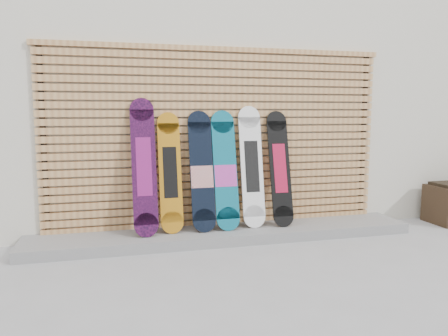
{
  "coord_description": "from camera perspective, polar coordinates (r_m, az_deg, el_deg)",
  "views": [
    {
      "loc": [
        -1.44,
        -4.25,
        1.51
      ],
      "look_at": [
        -0.14,
        0.75,
        0.85
      ],
      "focal_mm": 35.0,
      "sensor_mm": 36.0,
      "label": 1
    }
  ],
  "objects": [
    {
      "name": "snowboard_4",
      "position": [
        5.34,
        3.63,
        0.2
      ],
      "size": [
        0.28,
        0.32,
        1.47
      ],
      "color": "white",
      "rests_on": "concrete_step"
    },
    {
      "name": "building",
      "position": [
        7.99,
        -0.54,
        9.36
      ],
      "size": [
        12.0,
        5.0,
        3.6
      ],
      "primitive_type": "cube",
      "color": "beige",
      "rests_on": "ground"
    },
    {
      "name": "snowboard_2",
      "position": [
        5.16,
        -2.93,
        -0.48
      ],
      "size": [
        0.28,
        0.37,
        1.41
      ],
      "color": "black",
      "rests_on": "concrete_step"
    },
    {
      "name": "snowboard_5",
      "position": [
        5.44,
        7.3,
        -0.03
      ],
      "size": [
        0.26,
        0.37,
        1.41
      ],
      "color": "black",
      "rests_on": "concrete_step"
    },
    {
      "name": "slat_wall",
      "position": [
        5.38,
        -0.7,
        4.06
      ],
      "size": [
        4.26,
        0.08,
        2.29
      ],
      "color": "tan",
      "rests_on": "ground"
    },
    {
      "name": "ground",
      "position": [
        4.73,
        4.01,
        -11.34
      ],
      "size": [
        80.0,
        80.0,
        0.0
      ],
      "primitive_type": "plane",
      "color": "#969698",
      "rests_on": "ground"
    },
    {
      "name": "snowboard_0",
      "position": [
        5.04,
        -10.42,
        0.18
      ],
      "size": [
        0.28,
        0.4,
        1.56
      ],
      "color": "black",
      "rests_on": "concrete_step"
    },
    {
      "name": "snowboard_1",
      "position": [
        5.12,
        -7.05,
        -0.58
      ],
      "size": [
        0.26,
        0.32,
        1.39
      ],
      "color": "#B47313",
      "rests_on": "concrete_step"
    },
    {
      "name": "concrete_step",
      "position": [
        5.3,
        0.08,
        -8.61
      ],
      "size": [
        4.6,
        0.7,
        0.12
      ],
      "primitive_type": "cube",
      "color": "gray",
      "rests_on": "ground"
    },
    {
      "name": "snowboard_3",
      "position": [
        5.22,
        0.17,
        -0.36
      ],
      "size": [
        0.28,
        0.37,
        1.42
      ],
      "color": "#0D667E",
      "rests_on": "concrete_step"
    }
  ]
}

